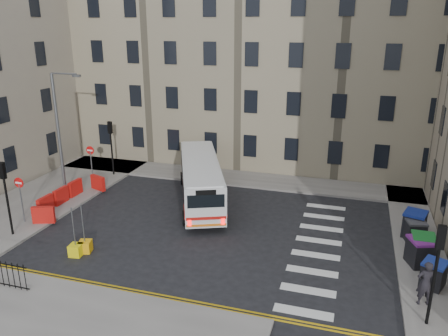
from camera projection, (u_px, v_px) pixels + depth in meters
The scene contains 22 objects.
ground at pixel (244, 234), 24.09m from camera, with size 120.00×120.00×0.00m, color black.
pavement_north at pixel (197, 174), 33.56m from camera, with size 36.00×3.20×0.15m, color slate.
pavement_east at pixel (413, 224), 25.19m from camera, with size 2.40×26.00×0.15m, color slate.
pavement_west at pixel (44, 198), 28.89m from camera, with size 6.00×22.00×0.15m, color slate.
pavement_sw at pixel (5, 320), 16.94m from camera, with size 20.00×6.00×0.15m, color slate.
terrace_north at pixel (212, 54), 37.44m from camera, with size 38.30×10.80×17.20m.
traffic_light_east at pixel (437, 260), 15.80m from camera, with size 0.28×0.22×4.10m.
traffic_light_nw at pixel (111, 140), 32.46m from camera, with size 0.28×0.22×4.10m.
traffic_light_sw at pixel (5, 187), 22.92m from camera, with size 0.28×0.22×4.10m.
streetlamp at pixel (59, 133), 28.19m from camera, with size 0.50×0.22×8.14m.
no_entry_north at pixel (91, 157), 31.03m from camera, with size 0.60×0.08×3.00m.
no_entry_south at pixel (20, 191), 24.67m from camera, with size 0.60×0.08×3.00m.
roadworks_barriers at pixel (66, 196), 27.65m from camera, with size 1.66×6.26×1.00m.
bus at pixel (201, 178), 28.14m from camera, with size 6.06×10.09×2.73m.
wheelie_bin_a at pixel (434, 274), 18.86m from camera, with size 1.27×1.34×1.17m.
wheelie_bin_b at pixel (420, 252), 20.55m from camera, with size 1.38×1.48×1.32m.
wheelie_bin_c at pixel (422, 248), 20.85m from camera, with size 1.05×1.21×1.33m.
wheelie_bin_d at pixel (415, 231), 22.79m from camera, with size 1.15×1.26×1.19m.
wheelie_bin_e at pixel (414, 224), 23.38m from camera, with size 1.41×1.52×1.38m.
pedestrian at pixel (425, 283), 17.52m from camera, with size 0.70×0.46×1.93m, color black.
bollard_yellow at pixel (76, 250), 21.77m from camera, with size 0.60×0.60×0.60m, color yellow.
bollard_chevron at pixel (85, 246), 22.12m from camera, with size 0.60×0.60×0.60m, color #EEA70E.
Camera 1 is at (5.32, -21.13, 10.97)m, focal length 35.00 mm.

